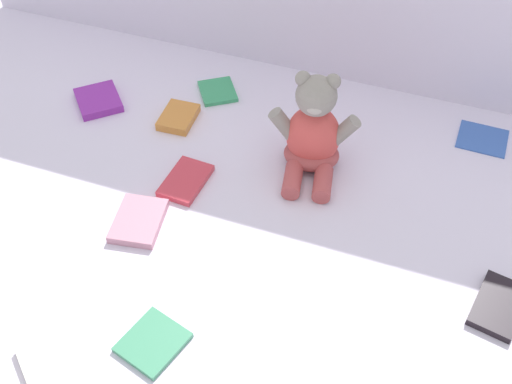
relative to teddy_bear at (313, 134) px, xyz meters
name	(u,v)px	position (x,y,z in m)	size (l,w,h in m)	color
ground_plane	(262,190)	(-0.07, -0.11, -0.09)	(3.20, 3.20, 0.00)	silver
teddy_bear	(313,134)	(0.00, 0.00, 0.00)	(0.20, 0.19, 0.23)	#D84C47
book_case_0	(498,306)	(0.42, -0.24, -0.08)	(0.08, 0.13, 0.01)	black
book_case_1	(483,138)	(0.35, 0.21, -0.08)	(0.10, 0.11, 0.01)	#375FB0
book_case_2	(186,181)	(-0.23, -0.15, -0.08)	(0.08, 0.12, 0.01)	#C93642
book_case_3	(218,91)	(-0.29, 0.16, -0.08)	(0.08, 0.09, 0.01)	#35985F
book_case_4	(178,117)	(-0.33, 0.04, -0.08)	(0.07, 0.10, 0.02)	#CC7D33
book_case_5	(139,221)	(-0.28, -0.28, -0.08)	(0.09, 0.12, 0.02)	#BC7D91
book_case_6	(153,342)	(-0.13, -0.52, -0.08)	(0.09, 0.10, 0.01)	#429068
book_case_7	(47,370)	(-0.27, -0.63, -0.08)	(0.07, 0.13, 0.02)	white
book_case_8	(98,100)	(-0.54, 0.03, -0.08)	(0.10, 0.11, 0.02)	purple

